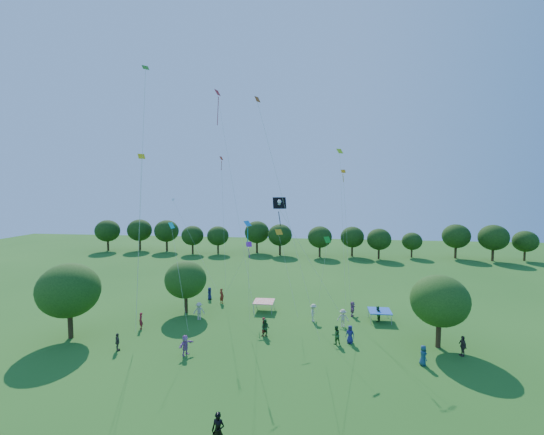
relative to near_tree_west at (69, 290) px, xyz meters
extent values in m
cylinder|color=#422B19|center=(0.00, 0.00, -3.34)|extent=(0.44, 0.44, 2.12)
ellipsoid|color=#254E16|center=(0.00, 0.00, 0.01)|extent=(5.38, 5.38, 4.84)
cylinder|color=#422B19|center=(7.93, 7.83, -3.52)|extent=(0.36, 0.36, 1.76)
ellipsoid|color=#254E16|center=(7.93, 7.83, -0.74)|extent=(4.48, 4.48, 4.03)
cylinder|color=#422B19|center=(32.41, 2.28, -3.39)|extent=(0.42, 0.42, 2.03)
ellipsoid|color=#254E16|center=(32.41, 2.28, -0.33)|extent=(4.80, 4.80, 4.32)
cylinder|color=#422B19|center=(-22.96, 43.14, -3.32)|extent=(0.44, 0.44, 2.15)
ellipsoid|color=#1D3D11|center=(-22.96, 43.14, -0.05)|extent=(5.17, 5.17, 4.65)
cylinder|color=#422B19|center=(-16.50, 44.78, -3.31)|extent=(0.45, 0.45, 2.17)
ellipsoid|color=#1D3D11|center=(-16.50, 44.78, -0.01)|extent=(5.22, 5.22, 4.70)
cylinder|color=#422B19|center=(-10.20, 44.44, -3.32)|extent=(0.44, 0.44, 2.15)
ellipsoid|color=#1D3D11|center=(-10.20, 44.44, -0.05)|extent=(5.17, 5.17, 4.65)
cylinder|color=#422B19|center=(-3.62, 42.15, -3.46)|extent=(0.38, 0.38, 1.87)
ellipsoid|color=#1D3D11|center=(-3.62, 42.15, -0.63)|extent=(4.48, 4.48, 4.03)
cylinder|color=#422B19|center=(1.60, 42.77, -3.48)|extent=(0.38, 0.38, 1.84)
ellipsoid|color=#1D3D11|center=(1.60, 42.77, -0.68)|extent=(4.42, 4.42, 3.98)
cylinder|color=#422B19|center=(9.33, 45.16, -3.33)|extent=(0.44, 0.44, 2.14)
ellipsoid|color=#1D3D11|center=(9.33, 45.16, -0.07)|extent=(5.14, 5.14, 4.63)
cylinder|color=#422B19|center=(14.43, 42.99, -3.39)|extent=(0.42, 0.42, 2.03)
ellipsoid|color=#1D3D11|center=(14.43, 42.99, -0.31)|extent=(4.86, 4.86, 4.37)
cylinder|color=#422B19|center=(22.40, 41.87, -3.42)|extent=(0.40, 0.40, 1.96)
ellipsoid|color=#1D3D11|center=(22.40, 41.87, -0.44)|extent=(4.71, 4.71, 4.24)
cylinder|color=#422B19|center=(28.78, 43.41, -3.44)|extent=(0.39, 0.39, 1.91)
ellipsoid|color=#1D3D11|center=(28.78, 43.41, -0.53)|extent=(4.59, 4.59, 4.13)
cylinder|color=#422B19|center=(33.58, 41.23, -3.45)|extent=(0.39, 0.39, 1.89)
ellipsoid|color=#1D3D11|center=(33.58, 41.23, -0.58)|extent=(4.54, 4.54, 4.08)
cylinder|color=#422B19|center=(40.24, 43.77, -3.61)|extent=(0.33, 0.33, 1.58)
ellipsoid|color=#1D3D11|center=(40.24, 43.77, -1.20)|extent=(3.80, 3.80, 3.42)
cylinder|color=#422B19|center=(48.43, 44.00, -3.33)|extent=(0.44, 0.44, 2.13)
ellipsoid|color=#1D3D11|center=(48.43, 44.00, -0.09)|extent=(5.12, 5.12, 4.61)
cylinder|color=#422B19|center=(54.26, 42.02, -3.31)|extent=(0.45, 0.45, 2.18)
ellipsoid|color=#1D3D11|center=(54.26, 42.02, 0.01)|extent=(5.24, 5.24, 4.72)
cylinder|color=#422B19|center=(60.29, 43.06, -3.49)|extent=(0.37, 0.37, 1.81)
ellipsoid|color=#1D3D11|center=(60.29, 43.06, -0.74)|extent=(4.35, 4.35, 3.91)
cube|color=red|center=(16.27, 9.48, -3.35)|extent=(2.20, 2.20, 0.08)
cylinder|color=#999999|center=(15.27, 8.48, -3.85)|extent=(0.05, 0.05, 1.10)
cylinder|color=#999999|center=(17.27, 8.48, -3.85)|extent=(0.05, 0.05, 1.10)
cylinder|color=#999999|center=(15.27, 10.48, -3.85)|extent=(0.05, 0.05, 1.10)
cylinder|color=#999999|center=(17.27, 10.48, -3.85)|extent=(0.05, 0.05, 1.10)
cube|color=blue|center=(28.46, 7.95, -3.35)|extent=(2.20, 2.20, 0.08)
cylinder|color=#999999|center=(27.46, 6.95, -3.85)|extent=(0.05, 0.05, 1.10)
cylinder|color=#999999|center=(29.46, 6.95, -3.85)|extent=(0.05, 0.05, 1.10)
cylinder|color=#999999|center=(27.46, 8.95, -3.85)|extent=(0.05, 0.05, 1.10)
cylinder|color=#999999|center=(29.46, 8.95, -3.85)|extent=(0.05, 0.05, 1.10)
imported|color=black|center=(17.11, -11.87, -3.44)|extent=(0.77, 0.55, 1.91)
imported|color=navy|center=(30.23, -1.20, -3.62)|extent=(0.58, 0.84, 1.56)
imported|color=maroon|center=(17.33, 2.73, -3.55)|extent=(0.68, 0.76, 1.71)
imported|color=#285625|center=(23.78, 1.82, -3.58)|extent=(0.91, 0.80, 1.63)
imported|color=beige|center=(21.75, 6.95, -3.50)|extent=(0.68, 1.23, 1.80)
imported|color=#3B322F|center=(33.84, 0.86, -3.57)|extent=(0.61, 1.03, 1.65)
imported|color=#925583|center=(25.83, 8.97, -3.60)|extent=(0.75, 1.55, 1.60)
imported|color=#1A1A4C|center=(9.10, 12.64, -3.65)|extent=(0.48, 0.77, 1.49)
imported|color=maroon|center=(10.94, 11.40, -3.51)|extent=(0.79, 0.72, 1.78)
imported|color=#214E22|center=(28.21, 7.78, -3.61)|extent=(0.75, 0.88, 1.57)
imported|color=beige|center=(24.64, 5.87, -3.52)|extent=(1.16, 0.54, 1.75)
imported|color=#413D34|center=(5.64, -1.89, -3.65)|extent=(0.87, 0.92, 1.49)
imported|color=#A664AC|center=(11.54, -1.90, -3.57)|extent=(1.17, 1.63, 1.65)
imported|color=navy|center=(25.02, 2.15, -3.61)|extent=(0.87, 0.65, 1.57)
imported|color=maroon|center=(5.30, 2.77, -3.60)|extent=(0.67, 0.71, 1.60)
imported|color=#204C22|center=(17.46, 2.52, -3.58)|extent=(0.88, 0.60, 1.63)
imported|color=#C3AF9C|center=(10.04, 5.93, -3.50)|extent=(1.26, 0.74, 1.81)
cube|color=black|center=(19.07, -0.48, 7.97)|extent=(1.15, 0.79, 0.90)
cube|color=black|center=(19.07, -0.43, 6.71)|extent=(0.19, 0.26, 1.18)
sphere|color=white|center=(19.07, -0.54, 8.07)|extent=(0.33, 0.33, 0.33)
cylinder|color=white|center=(19.07, -0.54, 7.79)|extent=(0.24, 0.46, 0.31)
cylinder|color=white|center=(19.07, -0.54, 7.79)|extent=(0.24, 0.46, 0.31)
cylinder|color=beige|center=(22.00, 0.79, 2.22)|extent=(5.89, 2.57, 10.64)
cube|color=red|center=(11.23, 9.63, 19.40)|extent=(0.55, 0.80, 0.63)
cube|color=red|center=(11.23, 9.68, 17.45)|extent=(0.37, 0.58, 2.94)
cylinder|color=beige|center=(13.74, 6.74, 8.00)|extent=(5.04, 5.80, 22.21)
cube|color=#F62D0E|center=(11.22, 10.89, 12.50)|extent=(0.36, 0.52, 0.42)
cube|color=#F62D0E|center=(11.22, 10.94, 11.68)|extent=(0.17, 0.23, 1.02)
cylinder|color=beige|center=(11.50, 10.58, 4.60)|extent=(0.57, 0.64, 15.40)
cube|color=yellow|center=(7.09, 0.35, 11.86)|extent=(0.67, 0.65, 0.45)
cylinder|color=beige|center=(6.94, -0.33, 4.26)|extent=(0.31, 1.39, 14.73)
cube|color=orange|center=(18.17, 7.19, 4.69)|extent=(0.84, 0.77, 0.52)
cylinder|color=beige|center=(19.25, 5.76, 0.65)|extent=(2.18, 2.88, 7.51)
cube|color=#308918|center=(9.60, -3.59, 17.88)|extent=(0.55, 0.56, 0.35)
cylinder|color=beige|center=(8.22, -2.33, 7.30)|extent=(2.79, 2.54, 20.79)
cube|color=#1379C7|center=(16.19, 0.87, 6.15)|extent=(0.66, 0.71, 0.43)
cube|color=#1379C7|center=(16.19, 0.92, 5.16)|extent=(0.12, 0.29, 1.25)
cylinder|color=beige|center=(16.08, 1.74, 1.41)|extent=(0.24, 1.76, 9.02)
cube|color=purple|center=(14.65, 9.32, 3.02)|extent=(0.70, 0.54, 0.51)
cube|color=purple|center=(14.65, 9.37, 2.04)|extent=(0.17, 0.27, 1.18)
cylinder|color=beige|center=(13.16, 9.82, -0.17)|extent=(3.01, 1.01, 5.87)
cube|color=white|center=(3.75, 14.95, 7.68)|extent=(0.37, 0.28, 0.27)
cylinder|color=beige|center=(6.93, 13.64, 2.22)|extent=(6.38, 2.65, 10.64)
cube|color=#0DC8C3|center=(9.15, 1.52, 5.82)|extent=(0.41, 0.64, 0.53)
cylinder|color=beige|center=(10.14, 0.69, 1.24)|extent=(2.01, 1.68, 8.68)
cube|color=#B9430A|center=(17.61, -2.28, 15.69)|extent=(0.41, 0.52, 0.43)
cylinder|color=beige|center=(20.00, -1.56, 6.20)|extent=(4.79, 1.46, 18.60)
cube|color=orange|center=(24.63, 8.69, 10.86)|extent=(0.51, 0.40, 0.36)
cube|color=orange|center=(24.63, 8.74, 10.16)|extent=(0.15, 0.19, 0.82)
cylinder|color=beige|center=(25.11, 8.78, 3.79)|extent=(1.00, 0.19, 13.77)
cube|color=#B1DB13|center=(24.39, 11.48, 13.18)|extent=(0.80, 0.77, 0.54)
cylinder|color=beige|center=(24.74, 9.93, 4.90)|extent=(0.72, 3.11, 16.00)
cube|color=#1A901C|center=(22.98, 3.37, 4.53)|extent=(0.70, 0.66, 0.52)
cylinder|color=beige|center=(22.53, 4.36, 0.59)|extent=(0.93, 1.99, 7.37)
camera|label=1|loc=(22.22, -29.30, 9.18)|focal=24.00mm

